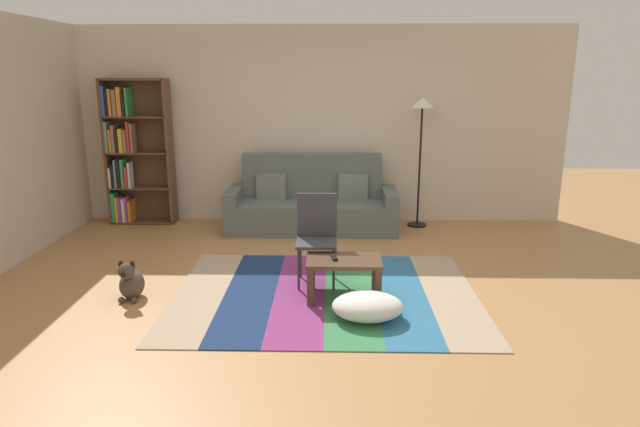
{
  "coord_description": "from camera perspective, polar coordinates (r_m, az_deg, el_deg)",
  "views": [
    {
      "loc": [
        0.15,
        -5.14,
        2.07
      ],
      "look_at": [
        0.03,
        0.34,
        0.65
      ],
      "focal_mm": 30.6,
      "sensor_mm": 36.0,
      "label": 1
    }
  ],
  "objects": [
    {
      "name": "ground_plane",
      "position": [
        5.54,
        -0.36,
        -7.4
      ],
      "size": [
        14.0,
        14.0,
        0.0
      ],
      "primitive_type": "plane",
      "color": "#B27F4C"
    },
    {
      "name": "bookshelf",
      "position": [
        8.02,
        -19.22,
        5.99
      ],
      "size": [
        0.9,
        0.28,
        2.0
      ],
      "color": "brown",
      "rests_on": "ground_plane"
    },
    {
      "name": "pouf",
      "position": [
        4.76,
        4.99,
        -9.63
      ],
      "size": [
        0.61,
        0.48,
        0.23
      ],
      "primitive_type": "ellipsoid",
      "color": "white",
      "rests_on": "rug"
    },
    {
      "name": "rug",
      "position": [
        5.29,
        0.54,
        -8.42
      ],
      "size": [
        2.89,
        2.23,
        0.01
      ],
      "color": "tan",
      "rests_on": "ground_plane"
    },
    {
      "name": "tv_remote",
      "position": [
        5.07,
        1.48,
        -4.62
      ],
      "size": [
        0.07,
        0.16,
        0.02
      ],
      "primitive_type": "cube",
      "rotation": [
        0.0,
        0.0,
        0.18
      ],
      "color": "black",
      "rests_on": "coffee_table"
    },
    {
      "name": "coffee_table",
      "position": [
        5.1,
        2.51,
        -5.6
      ],
      "size": [
        0.69,
        0.43,
        0.39
      ],
      "color": "#513826",
      "rests_on": "rug"
    },
    {
      "name": "couch",
      "position": [
        7.37,
        -0.87,
        0.92
      ],
      "size": [
        2.26,
        0.8,
        1.0
      ],
      "color": "#59605B",
      "rests_on": "ground_plane"
    },
    {
      "name": "folding_chair",
      "position": [
        5.45,
        -0.34,
        -1.84
      ],
      "size": [
        0.4,
        0.4,
        0.9
      ],
      "rotation": [
        0.0,
        0.0,
        -0.74
      ],
      "color": "#38383D",
      "rests_on": "ground_plane"
    },
    {
      "name": "dog",
      "position": [
        5.45,
        -19.17,
        -6.82
      ],
      "size": [
        0.22,
        0.35,
        0.4
      ],
      "color": "#473D33",
      "rests_on": "ground_plane"
    },
    {
      "name": "left_wall",
      "position": [
        6.91,
        -29.86,
        6.64
      ],
      "size": [
        0.1,
        5.5,
        2.7
      ],
      "primitive_type": "cube",
      "color": "beige",
      "rests_on": "ground_plane"
    },
    {
      "name": "standing_lamp",
      "position": [
        7.47,
        10.6,
        9.66
      ],
      "size": [
        0.32,
        0.32,
        1.76
      ],
      "color": "black",
      "rests_on": "ground_plane"
    },
    {
      "name": "back_wall",
      "position": [
        7.72,
        0.16,
        9.17
      ],
      "size": [
        6.8,
        0.1,
        2.7
      ],
      "primitive_type": "cube",
      "color": "beige",
      "rests_on": "ground_plane"
    }
  ]
}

